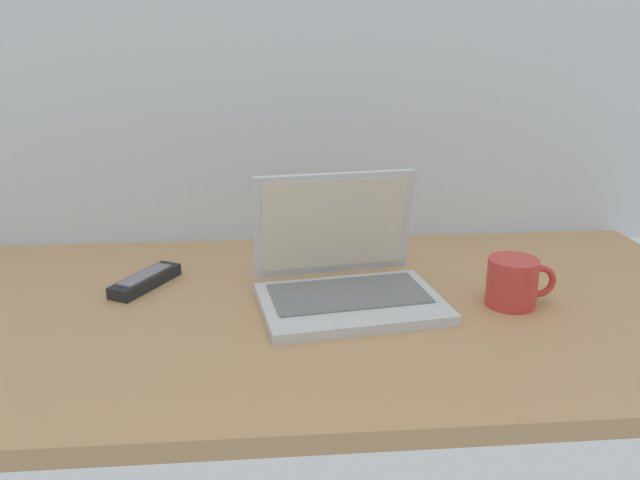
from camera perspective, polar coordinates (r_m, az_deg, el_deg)
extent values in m
cube|color=tan|center=(1.14, -2.65, -6.51)|extent=(1.60, 0.76, 0.03)
cube|color=silver|center=(1.12, 2.78, -5.63)|extent=(0.34, 0.26, 0.02)
cube|color=slate|center=(1.13, 2.58, -4.84)|extent=(0.29, 0.18, 0.00)
cube|color=silver|center=(1.20, 1.24, 1.45)|extent=(0.30, 0.08, 0.20)
cube|color=beige|center=(1.19, 1.31, 1.41)|extent=(0.27, 0.07, 0.17)
cylinder|color=red|center=(1.17, 16.60, -3.59)|extent=(0.09, 0.09, 0.09)
torus|color=red|center=(1.19, 18.84, -3.47)|extent=(0.06, 0.01, 0.06)
cylinder|color=brown|center=(1.16, 16.77, -1.91)|extent=(0.08, 0.08, 0.00)
cube|color=black|center=(1.26, -15.17, -3.51)|extent=(0.12, 0.16, 0.02)
cube|color=slate|center=(1.25, -15.22, -2.98)|extent=(0.09, 0.12, 0.00)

